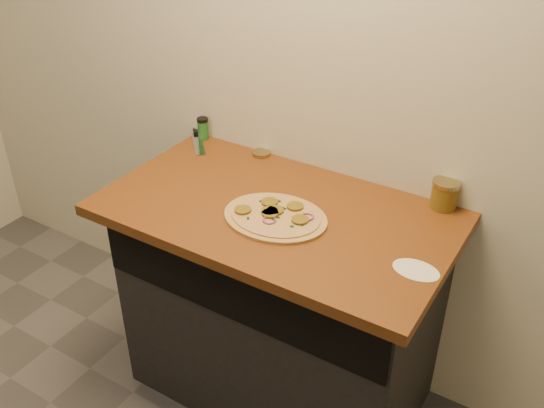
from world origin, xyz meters
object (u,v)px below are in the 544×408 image
Objects in this scene: chefs_knife at (197,135)px; salsa_jar at (445,194)px; pizza at (275,216)px; spice_shaker at (203,128)px.

chefs_knife is 1.05m from salsa_jar.
pizza is at bearing -30.68° from chefs_knife.
salsa_jar reaches higher than chefs_knife.
chefs_knife is 2.65× the size of spice_shaker.
pizza is 0.70m from chefs_knife.
salsa_jar reaches higher than pizza.
salsa_jar is (0.45, 0.36, 0.04)m from pizza.
salsa_jar reaches higher than spice_shaker.
spice_shaker is (-0.57, 0.36, 0.04)m from pizza.
salsa_jar is (1.05, 0.00, 0.05)m from chefs_knife.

